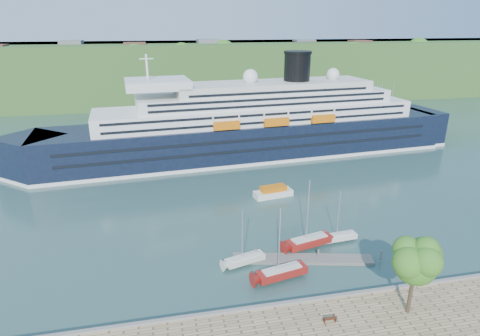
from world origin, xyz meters
The scene contains 12 objects.
ground centered at (0.00, 0.00, 0.00)m, with size 400.00×400.00×0.00m, color #284843.
far_hillside centered at (0.00, 145.00, 12.00)m, with size 400.00×50.00×24.00m, color #396026.
quay_coping centered at (0.00, -0.20, 1.15)m, with size 220.00×0.50×0.30m, color slate.
cruise_ship centered at (9.24, 57.97, 12.81)m, with size 114.11×16.62×25.62m, color black, non-canonical shape.
park_bench centered at (3.68, -4.00, 1.47)m, with size 1.48×0.61×0.95m, color #432013, non-canonical shape.
promenade_tree centered at (13.02, -4.29, 6.13)m, with size 6.20×6.20×10.27m, color #316B1C, non-canonical shape.
floating_pontoon centered at (5.59, 9.57, 0.22)m, with size 19.88×2.43×0.44m, color slate, non-canonical shape.
sailboat_white_near centered at (-2.63, 10.29, 4.06)m, with size 6.29×1.75×8.12m, color silver, non-canonical shape.
sailboat_red centered at (1.36, 5.97, 4.94)m, with size 7.65×2.12×9.88m, color maroon, non-canonical shape.
sailboat_white_far centered at (12.92, 13.41, 4.00)m, with size 6.19×1.72×8.00m, color silver, non-canonical shape.
tender_launch centered at (7.84, 32.05, 1.06)m, with size 7.65×2.62×2.11m, color orange, non-canonical shape.
sailboat_extra centered at (7.75, 12.68, 5.23)m, with size 8.09×2.25×10.46m, color maroon, non-canonical shape.
Camera 1 is at (-13.25, -36.78, 31.82)m, focal length 30.00 mm.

